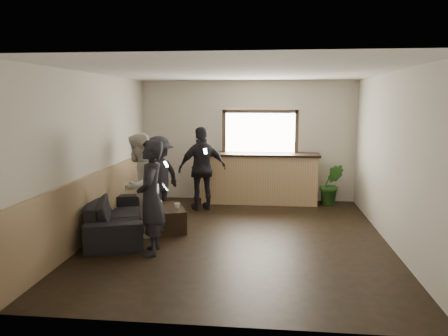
# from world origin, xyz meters

# --- Properties ---
(ground) EXTENTS (5.00, 6.00, 0.01)m
(ground) POSITION_xyz_m (0.00, 0.00, 0.00)
(ground) COLOR black
(room_shell) EXTENTS (5.01, 6.01, 2.80)m
(room_shell) POSITION_xyz_m (-0.74, 0.00, 1.47)
(room_shell) COLOR silver
(room_shell) RESTS_ON ground
(bar_counter) EXTENTS (2.70, 0.68, 2.13)m
(bar_counter) POSITION_xyz_m (0.30, 2.70, 0.64)
(bar_counter) COLOR tan
(bar_counter) RESTS_ON ground
(sofa) EXTENTS (1.56, 2.46, 0.67)m
(sofa) POSITION_xyz_m (-2.15, 0.01, 0.34)
(sofa) COLOR black
(sofa) RESTS_ON ground
(coffee_table) EXTENTS (0.83, 1.06, 0.42)m
(coffee_table) POSITION_xyz_m (-1.29, 0.38, 0.21)
(coffee_table) COLOR black
(coffee_table) RESTS_ON ground
(cup_a) EXTENTS (0.15, 0.15, 0.09)m
(cup_a) POSITION_xyz_m (-1.50, 0.51, 0.46)
(cup_a) COLOR silver
(cup_a) RESTS_ON coffee_table
(cup_b) EXTENTS (0.11, 0.11, 0.10)m
(cup_b) POSITION_xyz_m (-1.11, 0.29, 0.47)
(cup_b) COLOR silver
(cup_b) RESTS_ON coffee_table
(potted_plant) EXTENTS (0.53, 0.43, 0.93)m
(potted_plant) POSITION_xyz_m (1.93, 2.65, 0.46)
(potted_plant) COLOR #2D6623
(potted_plant) RESTS_ON ground
(person_a) EXTENTS (0.53, 0.70, 1.76)m
(person_a) POSITION_xyz_m (-1.25, -0.91, 0.88)
(person_a) COLOR black
(person_a) RESTS_ON ground
(person_b) EXTENTS (0.77, 0.94, 1.79)m
(person_b) POSITION_xyz_m (-1.68, -0.09, 0.89)
(person_b) COLOR silver
(person_b) RESTS_ON ground
(person_c) EXTENTS (1.06, 1.22, 1.63)m
(person_c) POSITION_xyz_m (-1.70, 1.29, 0.82)
(person_c) COLOR black
(person_c) RESTS_ON ground
(person_d) EXTENTS (1.14, 0.85, 1.79)m
(person_d) POSITION_xyz_m (-0.90, 1.90, 0.90)
(person_d) COLOR black
(person_d) RESTS_ON ground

